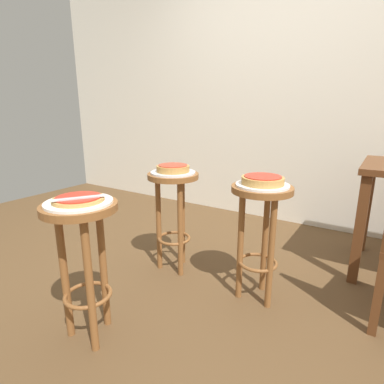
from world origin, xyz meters
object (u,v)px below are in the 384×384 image
(serving_plate_middle, at_px, (262,185))
(serving_plate_leftside, at_px, (173,172))
(stool_leftside, at_px, (174,202))
(stool_middle, at_px, (260,219))
(serving_plate_foreground, at_px, (79,202))
(stool_foreground, at_px, (83,244))
(pizza_middle, at_px, (263,180))
(pizza_foreground, at_px, (78,199))
(pizza_leftside, at_px, (173,168))
(pizza_server_knife, at_px, (79,198))

(serving_plate_middle, distance_m, serving_plate_leftside, 0.62)
(stool_leftside, bearing_deg, stool_middle, -1.78)
(serving_plate_foreground, height_order, stool_leftside, serving_plate_foreground)
(stool_foreground, xyz_separation_m, pizza_middle, (0.57, 0.76, 0.23))
(pizza_foreground, relative_size, pizza_leftside, 1.04)
(serving_plate_middle, xyz_separation_m, pizza_server_knife, (-0.54, -0.78, 0.03))
(serving_plate_middle, height_order, pizza_leftside, pizza_leftside)
(stool_middle, bearing_deg, pizza_foreground, -126.95)
(serving_plate_foreground, xyz_separation_m, pizza_leftside, (-0.05, 0.78, 0.03))
(pizza_server_knife, bearing_deg, serving_plate_leftside, 39.44)
(stool_leftside, xyz_separation_m, pizza_leftside, (0.00, 0.00, 0.23))
(serving_plate_foreground, xyz_separation_m, serving_plate_leftside, (-0.05, 0.78, 0.00))
(serving_plate_middle, bearing_deg, pizza_leftside, 178.22)
(pizza_server_knife, bearing_deg, stool_middle, -1.16)
(stool_foreground, distance_m, pizza_foreground, 0.22)
(stool_middle, distance_m, pizza_leftside, 0.67)
(serving_plate_foreground, xyz_separation_m, stool_middle, (0.57, 0.76, -0.20))
(pizza_leftside, bearing_deg, serving_plate_leftside, 0.00)
(pizza_foreground, relative_size, pizza_middle, 0.98)
(pizza_foreground, bearing_deg, stool_leftside, 93.78)
(pizza_middle, height_order, serving_plate_leftside, pizza_middle)
(pizza_server_knife, bearing_deg, pizza_foreground, 89.94)
(serving_plate_leftside, relative_size, pizza_server_knife, 1.35)
(pizza_middle, relative_size, pizza_leftside, 1.06)
(pizza_server_knife, bearing_deg, stool_leftside, 39.44)
(pizza_leftside, height_order, pizza_server_knife, pizza_leftside)
(serving_plate_foreground, bearing_deg, stool_leftside, 93.78)
(stool_leftside, height_order, pizza_leftside, pizza_leftside)
(stool_middle, height_order, pizza_middle, pizza_middle)
(serving_plate_foreground, relative_size, pizza_leftside, 1.37)
(serving_plate_foreground, distance_m, pizza_server_knife, 0.05)
(serving_plate_middle, height_order, stool_leftside, serving_plate_middle)
(stool_foreground, distance_m, pizza_middle, 0.98)
(pizza_middle, bearing_deg, stool_leftside, 178.22)
(stool_foreground, height_order, serving_plate_foreground, serving_plate_foreground)
(serving_plate_middle, relative_size, pizza_server_knife, 1.34)
(pizza_foreground, bearing_deg, serving_plate_foreground, 180.00)
(stool_leftside, bearing_deg, pizza_middle, -1.78)
(stool_middle, distance_m, stool_leftside, 0.62)
(stool_leftside, bearing_deg, pizza_foreground, -86.22)
(stool_foreground, height_order, stool_leftside, same)
(stool_foreground, height_order, serving_plate_leftside, serving_plate_leftside)
(serving_plate_middle, relative_size, pizza_leftside, 1.35)
(stool_foreground, bearing_deg, pizza_foreground, 0.00)
(serving_plate_leftside, bearing_deg, pizza_leftside, 0.00)
(serving_plate_middle, bearing_deg, pizza_server_knife, -124.78)
(stool_middle, relative_size, serving_plate_leftside, 2.33)
(serving_plate_leftside, bearing_deg, pizza_server_knife, -84.18)
(stool_middle, distance_m, serving_plate_middle, 0.20)
(serving_plate_middle, distance_m, stool_leftside, 0.66)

